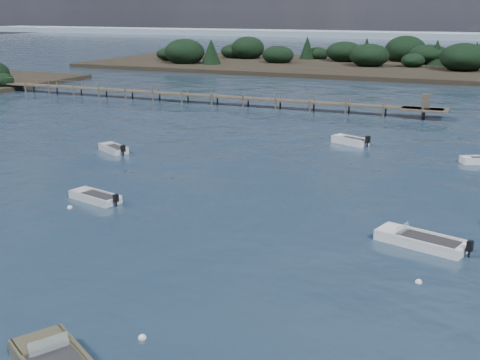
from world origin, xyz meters
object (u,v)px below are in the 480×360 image
at_px(tender_far_grey, 114,150).
at_px(tender_far_grey_b, 479,161).
at_px(dinghy_mid_grey, 95,198).
at_px(tender_far_white, 350,142).
at_px(dinghy_mid_white_a, 420,242).
at_px(jetty, 214,96).

height_order(tender_far_grey, tender_far_grey_b, tender_far_grey).
relative_size(dinghy_mid_grey, tender_far_white, 1.07).
relative_size(dinghy_mid_white_a, tender_far_white, 1.33).
xyz_separation_m(dinghy_mid_white_a, tender_far_white, (-8.92, 22.22, 0.03)).
height_order(tender_far_grey_b, tender_far_white, tender_far_white).
bearing_deg(dinghy_mid_white_a, dinghy_mid_grey, -178.70).
bearing_deg(tender_far_white, dinghy_mid_grey, -115.98).
relative_size(tender_far_white, jetty, 0.06).
relative_size(tender_far_grey, dinghy_mid_grey, 0.86).
height_order(dinghy_mid_grey, tender_far_grey_b, tender_far_grey_b).
bearing_deg(tender_far_grey_b, tender_far_grey, -164.21).
bearing_deg(jetty, dinghy_mid_grey, -75.28).
bearing_deg(dinghy_mid_white_a, tender_far_white, 111.87).
relative_size(tender_far_grey_b, jetty, 0.05).
bearing_deg(tender_far_grey_b, tender_far_white, 165.34).
bearing_deg(dinghy_mid_grey, dinghy_mid_white_a, 1.30).
distance_m(tender_far_grey_b, tender_far_white, 11.31).
xyz_separation_m(tender_far_grey_b, jetty, (-32.16, 18.93, 0.83)).
relative_size(tender_far_grey, tender_far_grey_b, 1.12).
relative_size(tender_far_grey, dinghy_mid_white_a, 0.69).
height_order(dinghy_mid_grey, jetty, jetty).
height_order(tender_far_grey, dinghy_mid_grey, tender_far_grey).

